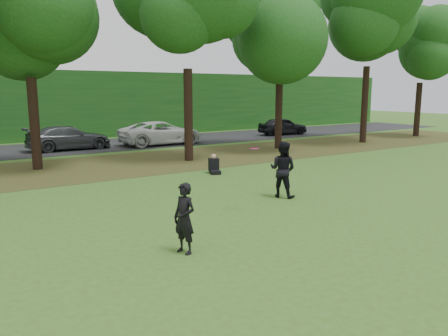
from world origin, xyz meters
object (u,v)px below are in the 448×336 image
object	(u,v)px
frisbee	(254,148)
player_right	(283,169)
player_left	(184,218)
seated_person	(214,166)

from	to	relation	value
frisbee	player_right	bearing A→B (deg)	25.37
player_left	seated_person	world-z (taller)	player_left
player_left	seated_person	bearing A→B (deg)	127.14
player_right	seated_person	distance (m)	4.96
seated_person	player_left	bearing A→B (deg)	-106.76
player_left	seated_person	distance (m)	9.51
player_left	player_right	distance (m)	5.92
player_left	seated_person	size ratio (longest dim) A/B	1.90
player_right	seated_person	world-z (taller)	player_right
player_right	player_left	bearing A→B (deg)	90.42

